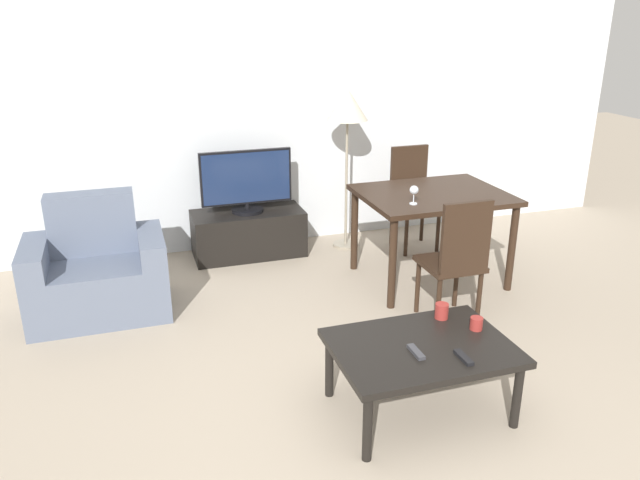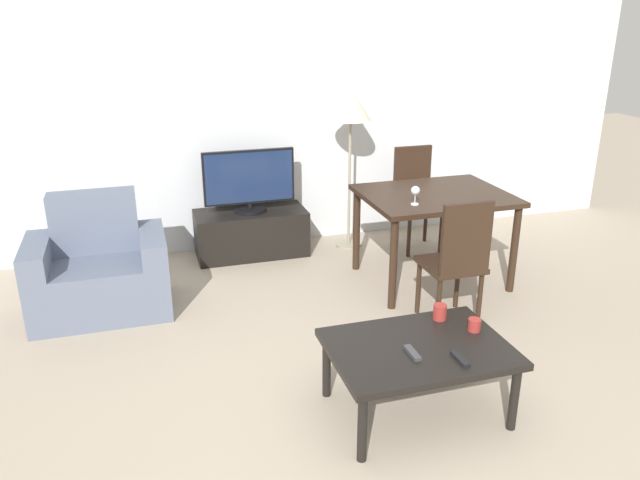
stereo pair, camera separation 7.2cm
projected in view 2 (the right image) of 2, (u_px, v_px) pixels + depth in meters
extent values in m
cube|color=silver|center=(256.00, 103.00, 5.66)|extent=(7.66, 0.06, 2.70)
cube|color=slate|center=(101.00, 287.00, 4.66)|extent=(0.63, 0.66, 0.41)
cube|color=slate|center=(94.00, 222.00, 4.71)|extent=(0.63, 0.20, 0.46)
cube|color=slate|center=(40.00, 282.00, 4.51)|extent=(0.18, 0.66, 0.59)
cube|color=slate|center=(155.00, 269.00, 4.74)|extent=(0.18, 0.66, 0.59)
cube|color=black|center=(251.00, 233.00, 5.75)|extent=(1.01, 0.46, 0.42)
cylinder|color=black|center=(250.00, 210.00, 5.67)|extent=(0.29, 0.29, 0.03)
cylinder|color=black|center=(250.00, 205.00, 5.66)|extent=(0.04, 0.04, 0.05)
cube|color=black|center=(249.00, 177.00, 5.56)|extent=(0.82, 0.04, 0.49)
cube|color=#19284C|center=(249.00, 177.00, 5.54)|extent=(0.79, 0.01, 0.45)
cube|color=black|center=(419.00, 349.00, 3.42)|extent=(0.98, 0.70, 0.04)
cylinder|color=black|center=(362.00, 428.00, 3.11)|extent=(0.05, 0.05, 0.39)
cylinder|color=black|center=(514.00, 398.00, 3.35)|extent=(0.05, 0.05, 0.39)
cylinder|color=black|center=(327.00, 367.00, 3.65)|extent=(0.05, 0.05, 0.39)
cylinder|color=black|center=(460.00, 345.00, 3.88)|extent=(0.05, 0.05, 0.39)
cube|color=black|center=(435.00, 196.00, 5.03)|extent=(1.16, 0.92, 0.04)
cylinder|color=black|center=(393.00, 265.00, 4.66)|extent=(0.06, 0.06, 0.72)
cylinder|color=black|center=(514.00, 250.00, 4.94)|extent=(0.06, 0.06, 0.72)
cylinder|color=black|center=(357.00, 230.00, 5.37)|extent=(0.06, 0.06, 0.72)
cylinder|color=black|center=(464.00, 219.00, 5.66)|extent=(0.06, 0.06, 0.72)
cube|color=black|center=(451.00, 265.00, 4.46)|extent=(0.40, 0.40, 0.04)
cylinder|color=black|center=(418.00, 287.00, 4.64)|extent=(0.04, 0.04, 0.42)
cylinder|color=black|center=(457.00, 282.00, 4.73)|extent=(0.04, 0.04, 0.42)
cylinder|color=black|center=(438.00, 306.00, 4.35)|extent=(0.04, 0.04, 0.42)
cylinder|color=black|center=(479.00, 300.00, 4.44)|extent=(0.04, 0.04, 0.42)
cube|color=black|center=(466.00, 238.00, 4.20)|extent=(0.37, 0.04, 0.50)
cube|color=black|center=(419.00, 205.00, 5.80)|extent=(0.40, 0.40, 0.04)
cylinder|color=black|center=(409.00, 235.00, 5.69)|extent=(0.04, 0.04, 0.42)
cylinder|color=black|center=(441.00, 232.00, 5.78)|extent=(0.04, 0.04, 0.42)
cylinder|color=black|center=(395.00, 224.00, 5.98)|extent=(0.04, 0.04, 0.42)
cylinder|color=black|center=(426.00, 221.00, 6.07)|extent=(0.04, 0.04, 0.42)
cube|color=black|center=(412.00, 172.00, 5.87)|extent=(0.37, 0.04, 0.50)
cylinder|color=gray|center=(348.00, 245.00, 6.02)|extent=(0.24, 0.24, 0.02)
cylinder|color=gray|center=(349.00, 184.00, 5.80)|extent=(0.02, 0.02, 1.19)
cone|color=beige|center=(351.00, 104.00, 5.55)|extent=(0.37, 0.37, 0.28)
cube|color=#38383D|center=(412.00, 353.00, 3.33)|extent=(0.04, 0.15, 0.02)
cube|color=black|center=(460.00, 359.00, 3.27)|extent=(0.04, 0.15, 0.02)
cylinder|color=maroon|center=(474.00, 325.00, 3.56)|extent=(0.07, 0.07, 0.07)
cylinder|color=maroon|center=(440.00, 312.00, 3.69)|extent=(0.08, 0.08, 0.09)
cylinder|color=silver|center=(415.00, 204.00, 4.73)|extent=(0.06, 0.06, 0.01)
cylinder|color=silver|center=(415.00, 199.00, 4.71)|extent=(0.01, 0.01, 0.07)
sphere|color=silver|center=(415.00, 190.00, 4.69)|extent=(0.07, 0.07, 0.07)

